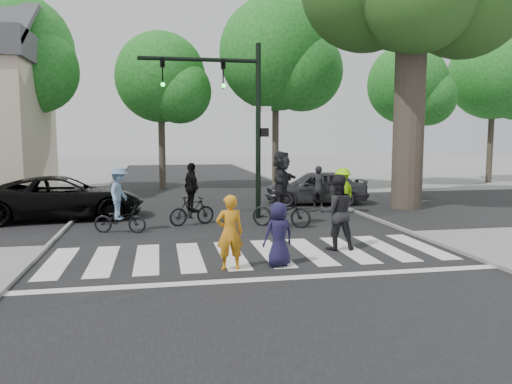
{
  "coord_description": "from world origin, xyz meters",
  "views": [
    {
      "loc": [
        -2.18,
        -10.75,
        2.87
      ],
      "look_at": [
        0.5,
        3.0,
        1.3
      ],
      "focal_mm": 35.0,
      "sensor_mm": 36.0,
      "label": 1
    }
  ],
  "objects_px": {
    "traffic_signal": "(234,106)",
    "cyclist_left": "(120,204)",
    "pedestrian_adult": "(337,212)",
    "car_suv": "(63,198)",
    "cyclist_right": "(281,193)",
    "car_grey": "(316,187)",
    "pedestrian_child": "(279,234)",
    "cyclist_mid": "(192,200)",
    "pedestrian_woman": "(230,232)"
  },
  "relations": [
    {
      "from": "traffic_signal",
      "to": "cyclist_left",
      "type": "distance_m",
      "value": 5.13
    },
    {
      "from": "pedestrian_adult",
      "to": "car_suv",
      "type": "bearing_deg",
      "value": -35.66
    },
    {
      "from": "pedestrian_adult",
      "to": "cyclist_right",
      "type": "bearing_deg",
      "value": -76.14
    },
    {
      "from": "car_suv",
      "to": "car_grey",
      "type": "height_order",
      "value": "car_suv"
    },
    {
      "from": "cyclist_left",
      "to": "car_suv",
      "type": "xyz_separation_m",
      "value": [
        -2.1,
        2.96,
        -0.11
      ]
    },
    {
      "from": "traffic_signal",
      "to": "pedestrian_child",
      "type": "bearing_deg",
      "value": -89.83
    },
    {
      "from": "cyclist_mid",
      "to": "cyclist_right",
      "type": "height_order",
      "value": "cyclist_right"
    },
    {
      "from": "pedestrian_woman",
      "to": "cyclist_mid",
      "type": "height_order",
      "value": "cyclist_mid"
    },
    {
      "from": "pedestrian_adult",
      "to": "traffic_signal",
      "type": "bearing_deg",
      "value": -66.52
    },
    {
      "from": "cyclist_left",
      "to": "cyclist_right",
      "type": "height_order",
      "value": "cyclist_right"
    },
    {
      "from": "cyclist_right",
      "to": "traffic_signal",
      "type": "bearing_deg",
      "value": 125.16
    },
    {
      "from": "car_suv",
      "to": "cyclist_right",
      "type": "bearing_deg",
      "value": -118.53
    },
    {
      "from": "car_grey",
      "to": "cyclist_mid",
      "type": "bearing_deg",
      "value": -47.02
    },
    {
      "from": "cyclist_mid",
      "to": "pedestrian_adult",
      "type": "bearing_deg",
      "value": -51.3
    },
    {
      "from": "pedestrian_adult",
      "to": "cyclist_right",
      "type": "xyz_separation_m",
      "value": [
        -0.61,
        3.35,
        0.12
      ]
    },
    {
      "from": "pedestrian_adult",
      "to": "car_suv",
      "type": "relative_size",
      "value": 0.35
    },
    {
      "from": "pedestrian_woman",
      "to": "car_suv",
      "type": "distance_m",
      "value": 9.0
    },
    {
      "from": "traffic_signal",
      "to": "pedestrian_child",
      "type": "distance_m",
      "value": 7.19
    },
    {
      "from": "pedestrian_woman",
      "to": "pedestrian_child",
      "type": "distance_m",
      "value": 1.1
    },
    {
      "from": "pedestrian_woman",
      "to": "car_grey",
      "type": "bearing_deg",
      "value": -120.61
    },
    {
      "from": "cyclist_mid",
      "to": "cyclist_left",
      "type": "bearing_deg",
      "value": -157.53
    },
    {
      "from": "car_suv",
      "to": "cyclist_left",
      "type": "bearing_deg",
      "value": -150.66
    },
    {
      "from": "traffic_signal",
      "to": "pedestrian_woman",
      "type": "bearing_deg",
      "value": -99.38
    },
    {
      "from": "traffic_signal",
      "to": "car_grey",
      "type": "height_order",
      "value": "traffic_signal"
    },
    {
      "from": "car_suv",
      "to": "car_grey",
      "type": "distance_m",
      "value": 9.96
    },
    {
      "from": "traffic_signal",
      "to": "car_suv",
      "type": "relative_size",
      "value": 1.11
    },
    {
      "from": "traffic_signal",
      "to": "cyclist_right",
      "type": "distance_m",
      "value": 3.56
    },
    {
      "from": "pedestrian_child",
      "to": "car_suv",
      "type": "xyz_separation_m",
      "value": [
        -5.83,
        7.59,
        0.03
      ]
    },
    {
      "from": "pedestrian_woman",
      "to": "cyclist_left",
      "type": "height_order",
      "value": "cyclist_left"
    },
    {
      "from": "traffic_signal",
      "to": "pedestrian_woman",
      "type": "height_order",
      "value": "traffic_signal"
    },
    {
      "from": "pedestrian_adult",
      "to": "cyclist_right",
      "type": "relative_size",
      "value": 0.8
    },
    {
      "from": "car_grey",
      "to": "cyclist_left",
      "type": "bearing_deg",
      "value": -50.6
    },
    {
      "from": "pedestrian_adult",
      "to": "cyclist_right",
      "type": "distance_m",
      "value": 3.4
    },
    {
      "from": "pedestrian_woman",
      "to": "pedestrian_child",
      "type": "relative_size",
      "value": 1.14
    },
    {
      "from": "pedestrian_child",
      "to": "pedestrian_woman",
      "type": "bearing_deg",
      "value": -11.86
    },
    {
      "from": "traffic_signal",
      "to": "pedestrian_child",
      "type": "relative_size",
      "value": 4.17
    },
    {
      "from": "pedestrian_adult",
      "to": "cyclist_right",
      "type": "height_order",
      "value": "cyclist_right"
    },
    {
      "from": "traffic_signal",
      "to": "pedestrian_woman",
      "type": "distance_m",
      "value": 7.28
    },
    {
      "from": "cyclist_mid",
      "to": "car_grey",
      "type": "bearing_deg",
      "value": 36.34
    },
    {
      "from": "traffic_signal",
      "to": "pedestrian_child",
      "type": "height_order",
      "value": "traffic_signal"
    },
    {
      "from": "pedestrian_adult",
      "to": "car_suv",
      "type": "xyz_separation_m",
      "value": [
        -7.66,
        6.26,
        -0.21
      ]
    },
    {
      "from": "pedestrian_adult",
      "to": "cyclist_mid",
      "type": "distance_m",
      "value": 5.39
    },
    {
      "from": "pedestrian_adult",
      "to": "cyclist_left",
      "type": "xyz_separation_m",
      "value": [
        -5.56,
        3.3,
        -0.1
      ]
    },
    {
      "from": "pedestrian_child",
      "to": "cyclist_left",
      "type": "relative_size",
      "value": 0.73
    },
    {
      "from": "pedestrian_woman",
      "to": "cyclist_left",
      "type": "relative_size",
      "value": 0.82
    },
    {
      "from": "pedestrian_adult",
      "to": "car_grey",
      "type": "height_order",
      "value": "pedestrian_adult"
    },
    {
      "from": "pedestrian_child",
      "to": "cyclist_mid",
      "type": "relative_size",
      "value": 0.71
    },
    {
      "from": "cyclist_mid",
      "to": "traffic_signal",
      "type": "bearing_deg",
      "value": 30.77
    },
    {
      "from": "cyclist_left",
      "to": "cyclist_mid",
      "type": "height_order",
      "value": "cyclist_mid"
    },
    {
      "from": "traffic_signal",
      "to": "cyclist_mid",
      "type": "distance_m",
      "value": 3.54
    }
  ]
}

